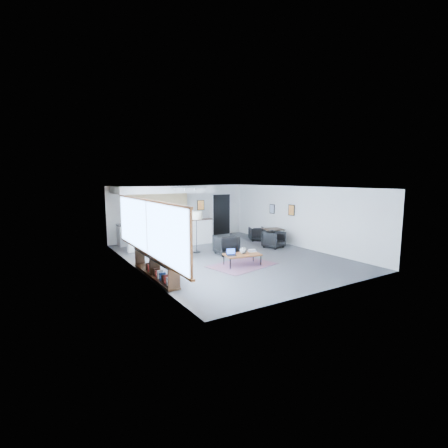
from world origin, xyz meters
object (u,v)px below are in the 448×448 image
coffee_table (242,255)px  dining_chair_far (257,234)px  armchair_left (176,248)px  microwave (171,217)px  dining_chair_near (274,240)px  book_stack (252,251)px  floor_lamp (196,217)px  dining_table (273,230)px  laptop (231,253)px  ceramic_pot (243,250)px  armchair_right (226,244)px

coffee_table → dining_chair_far: size_ratio=2.18×
armchair_left → microwave: 3.44m
coffee_table → dining_chair_near: bearing=40.0°
book_stack → coffee_table: bearing=-169.3°
floor_lamp → dining_table: floor_lamp is taller
book_stack → dining_chair_near: bearing=33.6°
laptop → dining_chair_far: laptop is taller
book_stack → dining_chair_far: 4.17m
dining_chair_near → armchair_left: bearing=155.8°
coffee_table → dining_table: bearing=44.9°
ceramic_pot → microwave: (-0.37, 5.45, 0.59)m
armchair_right → armchair_left: bearing=-12.8°
dining_table → dining_chair_far: bearing=100.0°
floor_lamp → dining_chair_far: bearing=11.8°
ceramic_pot → dining_chair_near: (2.73, 1.61, -0.18)m
armchair_right → floor_lamp: 1.58m
laptop → dining_chair_near: (3.18, 1.56, -0.13)m
armchair_left → dining_chair_far: (4.59, 1.03, -0.05)m
armchair_right → floor_lamp: size_ratio=0.51×
ceramic_pot → dining_chair_far: (3.12, 3.31, -0.21)m
armchair_right → dining_chair_near: bearing=-175.6°
coffee_table → microwave: size_ratio=2.54×
dining_chair_near → dining_chair_far: bearing=61.9°
dining_table → armchair_left: bearing=-179.3°
dining_chair_near → laptop: bearing=-169.0°
laptop → book_stack: 0.90m
dining_chair_near → microwave: 4.99m
dining_chair_far → microwave: (-3.49, 2.13, 0.80)m
book_stack → floor_lamp: 2.81m
laptop → book_stack: size_ratio=1.19×
armchair_left → dining_table: armchair_left is taller
microwave → dining_chair_far: bearing=-26.9°
laptop → dining_chair_far: 4.83m
microwave → dining_chair_near: bearing=-46.5°
book_stack → dining_chair_far: dining_chair_far is taller
dining_chair_near → coffee_table: bearing=-165.0°
ceramic_pot → dining_chair_near: bearing=30.6°
book_stack → microwave: (-0.82, 5.34, 0.67)m
ceramic_pot → dining_chair_near: dining_chair_near is taller
armchair_left → microwave: microwave is taller
floor_lamp → armchair_left: bearing=-164.2°
coffee_table → ceramic_pot: bearing=-8.0°
dining_table → dining_chair_near: bearing=-127.7°
book_stack → dining_chair_near: 2.73m
dining_chair_far → microwave: bearing=-8.5°
coffee_table → laptop: 0.43m
dining_chair_near → microwave: bearing=113.8°
dining_chair_near → microwave: size_ratio=1.29×
book_stack → microwave: 5.45m
ceramic_pot → book_stack: 0.47m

